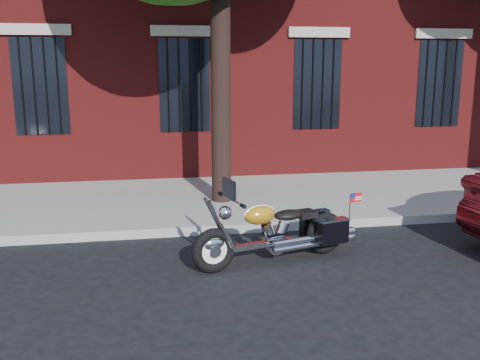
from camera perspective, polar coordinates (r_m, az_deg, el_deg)
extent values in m
plane|color=black|center=(7.31, -2.77, -9.08)|extent=(120.00, 120.00, 0.00)
cube|color=gray|center=(8.58, -3.91, -5.29)|extent=(40.00, 0.16, 0.15)
cube|color=gray|center=(10.38, -4.98, -2.20)|extent=(40.00, 3.60, 0.15)
cube|color=black|center=(11.91, -5.94, 9.99)|extent=(1.10, 0.14, 2.00)
cube|color=#B2A893|center=(11.89, -6.05, 15.53)|extent=(1.40, 0.20, 0.22)
cylinder|color=black|center=(11.83, -5.91, 9.97)|extent=(0.04, 0.04, 2.00)
cylinder|color=black|center=(9.75, -2.08, 11.32)|extent=(0.36, 0.36, 5.00)
torus|color=black|center=(6.96, -2.81, -7.52)|extent=(0.62, 0.29, 0.60)
torus|color=black|center=(7.73, 9.05, -5.61)|extent=(0.62, 0.29, 0.60)
cylinder|color=white|center=(6.96, -2.81, -7.52)|extent=(0.45, 0.17, 0.45)
cylinder|color=white|center=(7.73, 9.05, -5.61)|extent=(0.45, 0.17, 0.45)
ellipsoid|color=white|center=(6.93, -2.81, -6.82)|extent=(0.34, 0.20, 0.17)
ellipsoid|color=#C68916|center=(7.70, 9.08, -4.84)|extent=(0.34, 0.21, 0.17)
cube|color=white|center=(7.31, 3.45, -6.68)|extent=(1.33, 0.45, 0.07)
cylinder|color=white|center=(7.34, 3.76, -6.76)|extent=(0.32, 0.23, 0.29)
cylinder|color=white|center=(7.42, 7.43, -6.54)|extent=(1.11, 0.38, 0.08)
ellipsoid|color=#C68916|center=(7.10, 2.08, -3.74)|extent=(0.50, 0.37, 0.26)
ellipsoid|color=black|center=(7.32, 5.22, -3.72)|extent=(0.49, 0.36, 0.14)
cube|color=black|center=(7.87, 7.96, -4.49)|extent=(0.46, 0.25, 0.34)
cube|color=black|center=(7.50, 9.91, -5.40)|extent=(0.46, 0.25, 0.34)
cylinder|color=white|center=(6.86, -0.91, -2.12)|extent=(0.22, 0.69, 0.03)
sphere|color=white|center=(6.87, -1.60, -3.51)|extent=(0.22, 0.22, 0.18)
cube|color=black|center=(6.81, -1.20, -0.98)|extent=(0.13, 0.36, 0.25)
cube|color=red|center=(7.55, 12.27, -1.84)|extent=(0.19, 0.07, 0.13)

